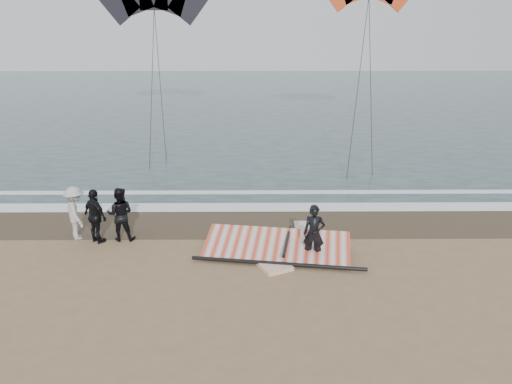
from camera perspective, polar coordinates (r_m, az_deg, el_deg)
ground at (r=12.84m, az=-0.26°, el=-11.14°), size 120.00×120.00×0.00m
sea at (r=44.59m, az=-0.41°, el=10.55°), size 120.00×54.00×0.02m
wet_sand at (r=16.89m, az=-0.32°, el=-3.48°), size 120.00×2.80×0.01m
foam_near at (r=18.19m, az=-0.33°, el=-1.75°), size 120.00×0.90×0.01m
foam_far at (r=19.79m, az=-0.34°, el=-0.02°), size 120.00×0.45×0.01m
man_main at (r=14.07m, az=6.64°, el=-4.72°), size 0.66×0.50×1.65m
board_white at (r=14.67m, az=0.37°, el=-6.87°), size 1.87×2.82×0.11m
board_cream at (r=15.72m, az=5.90°, el=-5.16°), size 0.67×2.49×0.10m
trio_cluster at (r=16.06m, az=-17.92°, el=-2.43°), size 2.37×1.40×1.71m
sail_rig at (r=14.69m, az=2.08°, el=-6.24°), size 4.82×2.37×0.52m
kite_dark at (r=34.65m, az=-11.60°, el=20.34°), size 7.86×6.11×14.11m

